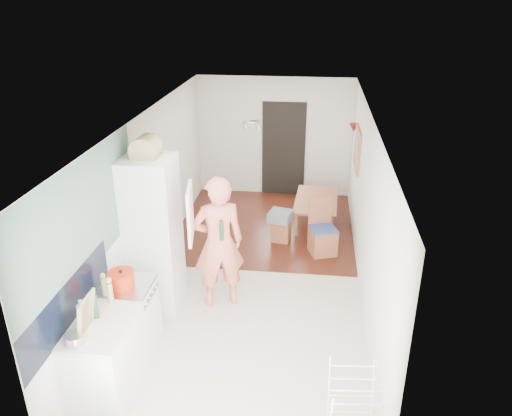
% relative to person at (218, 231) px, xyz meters
% --- Properties ---
extents(room_shell, '(3.20, 7.00, 2.50)m').
position_rel_person_xyz_m(room_shell, '(0.39, 0.70, 0.12)').
color(room_shell, silver).
rests_on(room_shell, ground).
extents(floor, '(3.20, 7.00, 0.01)m').
position_rel_person_xyz_m(floor, '(0.39, 0.70, -1.13)').
color(floor, beige).
rests_on(floor, ground).
extents(wood_floor_overlay, '(3.20, 3.30, 0.01)m').
position_rel_person_xyz_m(wood_floor_overlay, '(0.39, 2.55, -1.12)').
color(wood_floor_overlay, '#4F1D14').
rests_on(wood_floor_overlay, room_shell).
extents(sage_wall_panel, '(0.02, 3.00, 1.30)m').
position_rel_person_xyz_m(sage_wall_panel, '(-1.20, -1.30, 0.72)').
color(sage_wall_panel, slate).
rests_on(sage_wall_panel, room_shell).
extents(tile_splashback, '(0.02, 1.90, 0.50)m').
position_rel_person_xyz_m(tile_splashback, '(-1.19, -1.85, 0.02)').
color(tile_splashback, black).
rests_on(tile_splashback, room_shell).
extents(doorway_recess, '(0.90, 0.04, 2.00)m').
position_rel_person_xyz_m(doorway_recess, '(0.59, 4.18, -0.13)').
color(doorway_recess, black).
rests_on(doorway_recess, room_shell).
extents(base_cabinet, '(0.60, 0.90, 0.86)m').
position_rel_person_xyz_m(base_cabinet, '(-0.91, -1.85, -0.70)').
color(base_cabinet, white).
rests_on(base_cabinet, room_shell).
extents(worktop, '(0.62, 0.92, 0.06)m').
position_rel_person_xyz_m(worktop, '(-0.91, -1.85, -0.24)').
color(worktop, white).
rests_on(worktop, room_shell).
extents(range_cooker, '(0.60, 0.60, 0.88)m').
position_rel_person_xyz_m(range_cooker, '(-0.91, -1.10, -0.69)').
color(range_cooker, white).
rests_on(range_cooker, room_shell).
extents(cooker_top, '(0.60, 0.60, 0.04)m').
position_rel_person_xyz_m(cooker_top, '(-0.91, -1.10, -0.23)').
color(cooker_top, '#BBBBBD').
rests_on(cooker_top, room_shell).
extents(fridge_housing, '(0.66, 0.66, 2.15)m').
position_rel_person_xyz_m(fridge_housing, '(-0.88, -0.08, -0.05)').
color(fridge_housing, white).
rests_on(fridge_housing, room_shell).
extents(fridge_door, '(0.14, 0.56, 0.70)m').
position_rel_person_xyz_m(fridge_door, '(-0.27, -0.38, 0.42)').
color(fridge_door, white).
rests_on(fridge_door, room_shell).
extents(fridge_interior, '(0.02, 0.52, 0.66)m').
position_rel_person_xyz_m(fridge_interior, '(-0.57, -0.08, 0.42)').
color(fridge_interior, white).
rests_on(fridge_interior, room_shell).
extents(pinboard, '(0.03, 0.90, 0.70)m').
position_rel_person_xyz_m(pinboard, '(1.97, 2.60, 0.42)').
color(pinboard, tan).
rests_on(pinboard, room_shell).
extents(pinboard_frame, '(0.00, 0.94, 0.74)m').
position_rel_person_xyz_m(pinboard_frame, '(1.96, 2.60, 0.42)').
color(pinboard_frame, brown).
rests_on(pinboard_frame, room_shell).
extents(wall_sconce, '(0.18, 0.18, 0.16)m').
position_rel_person_xyz_m(wall_sconce, '(1.93, 3.25, 0.62)').
color(wall_sconce, maroon).
rests_on(wall_sconce, room_shell).
extents(person, '(0.96, 0.79, 2.25)m').
position_rel_person_xyz_m(person, '(0.00, 0.00, 0.00)').
color(person, '#F67A65').
rests_on(person, floor).
extents(dining_table, '(0.71, 1.21, 0.42)m').
position_rel_person_xyz_m(dining_table, '(1.34, 2.79, -0.92)').
color(dining_table, brown).
rests_on(dining_table, floor).
extents(dining_chair, '(0.51, 0.51, 0.96)m').
position_rel_person_xyz_m(dining_chair, '(1.44, 1.61, -0.65)').
color(dining_chair, brown).
rests_on(dining_chair, floor).
extents(stool, '(0.35, 0.35, 0.40)m').
position_rel_person_xyz_m(stool, '(0.72, 2.00, -0.93)').
color(stool, brown).
rests_on(stool, floor).
extents(grey_drape, '(0.45, 0.45, 0.17)m').
position_rel_person_xyz_m(grey_drape, '(0.70, 1.97, -0.64)').
color(grey_drape, slate).
rests_on(grey_drape, stool).
extents(drying_rack, '(0.48, 0.44, 0.87)m').
position_rel_person_xyz_m(drying_rack, '(1.69, -2.24, -0.69)').
color(drying_rack, white).
rests_on(drying_rack, floor).
extents(bread_bin, '(0.37, 0.36, 0.19)m').
position_rel_person_xyz_m(bread_bin, '(-0.89, -0.02, 1.12)').
color(bread_bin, tan).
rests_on(bread_bin, fridge_housing).
extents(red_casserole, '(0.34, 0.34, 0.18)m').
position_rel_person_xyz_m(red_casserole, '(-0.94, -1.11, -0.12)').
color(red_casserole, red).
rests_on(red_casserole, cooker_top).
extents(steel_pan, '(0.23, 0.23, 0.10)m').
position_rel_person_xyz_m(steel_pan, '(-1.02, -2.16, -0.16)').
color(steel_pan, '#BBBBBD').
rests_on(steel_pan, worktop).
extents(held_bottle, '(0.06, 0.06, 0.27)m').
position_rel_person_xyz_m(held_bottle, '(0.08, -0.17, 0.11)').
color(held_bottle, '#1D4226').
rests_on(held_bottle, person).
extents(bottle_a, '(0.08, 0.08, 0.29)m').
position_rel_person_xyz_m(bottle_a, '(-0.98, -1.74, -0.06)').
color(bottle_a, '#1D4226').
rests_on(bottle_a, worktop).
extents(bottle_b, '(0.07, 0.07, 0.25)m').
position_rel_person_xyz_m(bottle_b, '(-0.93, -1.45, -0.08)').
color(bottle_b, '#1D4226').
rests_on(bottle_b, worktop).
extents(bottle_c, '(0.10, 0.10, 0.24)m').
position_rel_person_xyz_m(bottle_c, '(-1.05, -1.89, -0.09)').
color(bottle_c, silver).
rests_on(bottle_c, worktop).
extents(pepper_mill_front, '(0.06, 0.06, 0.22)m').
position_rel_person_xyz_m(pepper_mill_front, '(-1.06, -1.32, -0.10)').
color(pepper_mill_front, tan).
rests_on(pepper_mill_front, worktop).
extents(pepper_mill_back, '(0.07, 0.07, 0.24)m').
position_rel_person_xyz_m(pepper_mill_back, '(-0.93, -1.45, -0.09)').
color(pepper_mill_back, tan).
rests_on(pepper_mill_back, worktop).
extents(chopping_boards, '(0.06, 0.29, 0.39)m').
position_rel_person_xyz_m(chopping_boards, '(-0.98, -1.94, -0.01)').
color(chopping_boards, tan).
rests_on(chopping_boards, worktop).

